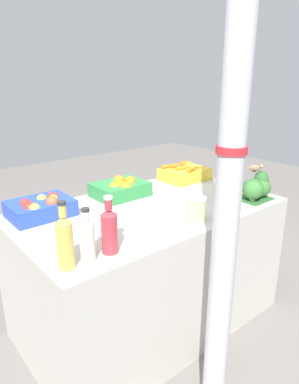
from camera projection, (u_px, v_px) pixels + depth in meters
The scene contains 12 objects.
ground_plane at pixel (150, 318), 2.40m from camera, with size 10.00×10.00×0.00m, color slate.
market_table at pixel (150, 266), 2.27m from camera, with size 1.65×0.94×0.83m, color #B7B2A8.
support_pole at pixel (229, 180), 1.33m from camera, with size 0.12×0.12×2.44m.
apple_crate at pixel (41, 207), 1.99m from camera, with size 0.35×0.27×0.13m.
orange_crate at pixel (120, 188), 2.33m from camera, with size 0.35×0.27×0.13m.
carrot_crate at pixel (185, 173), 2.71m from camera, with size 0.35×0.27×0.13m.
broccoli_pile at pixel (257, 188), 2.26m from camera, with size 0.24×0.18×0.19m.
juice_bottle_golden at pixel (65, 241), 1.41m from camera, with size 0.07×0.07×0.30m.
juice_bottle_cloudy at pixel (87, 239), 1.48m from camera, with size 0.07×0.07×0.25m.
juice_bottle_ruby at pixel (109, 230), 1.55m from camera, with size 0.08×0.08×0.27m.
pickle_jar at pixel (196, 208), 1.94m from camera, with size 0.12×0.12×0.13m.
sparrow_bird at pixel (255, 168), 2.23m from camera, with size 0.10×0.11×0.05m.
Camera 1 is at (-1.28, -1.54, 1.59)m, focal length 32.00 mm.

